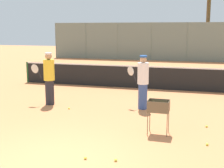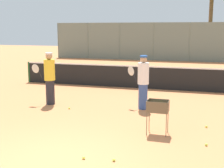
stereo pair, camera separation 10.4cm
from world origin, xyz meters
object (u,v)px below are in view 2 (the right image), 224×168
at_px(ball_cart, 158,109).
at_px(parked_car, 141,49).
at_px(tennis_net, 139,77).
at_px(player_white_outfit, 143,81).
at_px(player_red_cap, 50,78).

relative_size(ball_cart, parked_car, 0.22).
height_order(tennis_net, player_white_outfit, player_white_outfit).
relative_size(player_white_outfit, ball_cart, 2.05).
bearing_deg(parked_car, tennis_net, -78.53).
bearing_deg(player_red_cap, parked_car, -89.34).
xyz_separation_m(tennis_net, ball_cart, (1.83, -6.18, 0.13)).
relative_size(tennis_net, player_red_cap, 6.16).
distance_m(player_white_outfit, parked_car, 21.67).
bearing_deg(tennis_net, player_red_cap, -121.79).
bearing_deg(ball_cart, player_red_cap, 153.50).
bearing_deg(parked_car, player_red_cap, -87.19).
distance_m(player_white_outfit, ball_cart, 2.66).
xyz_separation_m(tennis_net, player_red_cap, (-2.49, -4.02, 0.44)).
bearing_deg(tennis_net, ball_cart, -73.50).
height_order(ball_cart, parked_car, parked_car).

